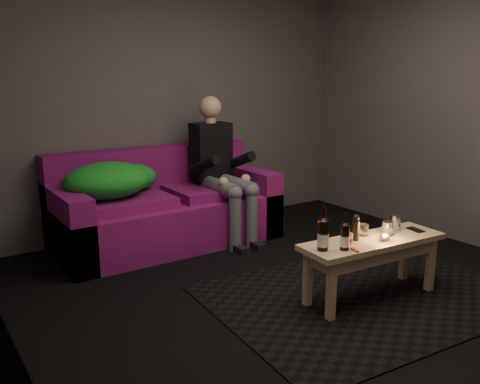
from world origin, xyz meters
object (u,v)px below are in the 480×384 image
object	(u,v)px
sofa	(165,210)
steel_cup	(395,222)
person	(220,166)
coffee_table	(372,250)
beer_bottle_a	(323,234)
beer_bottle_b	(345,236)

from	to	relation	value
sofa	steel_cup	world-z (taller)	sofa
sofa	person	xyz separation A→B (m)	(0.52, -0.17, 0.39)
person	coffee_table	size ratio (longest dim) A/B	1.22
sofa	beer_bottle_a	world-z (taller)	sofa
sofa	beer_bottle_a	xyz separation A→B (m)	(0.20, -1.96, 0.24)
coffee_table	beer_bottle_a	world-z (taller)	beer_bottle_a
person	steel_cup	size ratio (longest dim) A/B	12.70
person	beer_bottle_b	xyz separation A→B (m)	(-0.20, -1.87, -0.17)
sofa	coffee_table	xyz separation A→B (m)	(0.66, -1.99, 0.05)
beer_bottle_b	person	bearing A→B (deg)	84.00
beer_bottle_a	steel_cup	xyz separation A→B (m)	(0.77, 0.04, -0.06)
person	beer_bottle_b	distance (m)	1.88
steel_cup	person	bearing A→B (deg)	104.42
beer_bottle_b	steel_cup	bearing A→B (deg)	9.84
beer_bottle_a	beer_bottle_b	bearing A→B (deg)	-30.88
beer_bottle_b	steel_cup	distance (m)	0.66
person	steel_cup	world-z (taller)	person
beer_bottle_b	beer_bottle_a	bearing A→B (deg)	149.12
coffee_table	steel_cup	bearing A→B (deg)	11.61
person	beer_bottle_b	world-z (taller)	person
coffee_table	beer_bottle_b	xyz separation A→B (m)	(-0.33, -0.05, 0.17)
person	coffee_table	bearing A→B (deg)	-85.64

